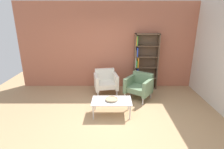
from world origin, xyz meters
name	(u,v)px	position (x,y,z in m)	size (l,w,h in m)	color
ground_plane	(112,124)	(0.00, 0.00, 0.00)	(8.32, 8.32, 0.00)	tan
brick_back_panel	(112,46)	(0.00, 2.46, 1.45)	(6.40, 0.12, 2.90)	#B2664C
bookshelf_tall	(143,63)	(1.07, 2.25, 0.91)	(0.80, 0.30, 1.90)	brown
coffee_table_low	(111,101)	(-0.02, 0.42, 0.37)	(1.00, 0.56, 0.40)	silver
decorative_bowl	(111,99)	(-0.02, 0.42, 0.43)	(0.32, 0.32, 0.05)	tan
armchair_near_window	(106,81)	(-0.22, 1.77, 0.41)	(0.82, 0.78, 0.78)	white
armchair_spare_guest	(139,85)	(0.82, 1.40, 0.41)	(0.94, 0.93, 0.78)	slate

